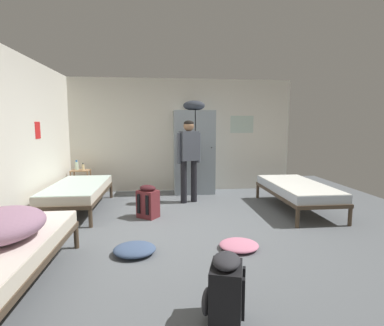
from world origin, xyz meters
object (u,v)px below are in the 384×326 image
at_px(person_traveler, 189,154).
at_px(water_bottle, 77,166).
at_px(locker_bank, 194,150).
at_px(clothes_pile_denim, 135,249).
at_px(bed_right, 297,189).
at_px(lotion_bottle, 83,167).
at_px(backpack_black, 225,290).
at_px(shelf_unit, 81,180).
at_px(bed_left_rear, 78,190).
at_px(bedding_heap, 2,225).
at_px(clothes_pile_pink, 239,245).
at_px(backpack_maroon, 148,202).

height_order(person_traveler, water_bottle, person_traveler).
bearing_deg(locker_bank, clothes_pile_denim, -108.68).
relative_size(bed_right, lotion_bottle, 11.91).
xyz_separation_m(bed_right, backpack_black, (-1.96, -2.88, -0.12)).
bearing_deg(lotion_bottle, backpack_black, -63.54).
bearing_deg(water_bottle, locker_bank, 1.17).
xyz_separation_m(shelf_unit, bed_left_rear, (0.25, -1.15, 0.04)).
distance_m(bedding_heap, water_bottle, 3.76).
relative_size(shelf_unit, clothes_pile_pink, 1.16).
distance_m(bed_right, lotion_bottle, 4.37).
distance_m(person_traveler, backpack_black, 3.68).
xyz_separation_m(bed_left_rear, backpack_black, (1.97, -3.22, -0.12)).
xyz_separation_m(bedding_heap, backpack_maroon, (1.23, 2.07, -0.37)).
bearing_deg(backpack_maroon, water_bottle, 133.66).
relative_size(locker_bank, bed_left_rear, 1.09).
relative_size(shelf_unit, bed_right, 0.30).
relative_size(bed_left_rear, clothes_pile_denim, 3.73).
bearing_deg(bed_left_rear, locker_bank, 28.77).
bearing_deg(bedding_heap, lotion_bottle, 93.32).
bearing_deg(shelf_unit, bed_left_rear, -77.74).
xyz_separation_m(locker_bank, backpack_black, (-0.25, -4.44, -0.71)).
distance_m(locker_bank, bedding_heap, 4.40).
bearing_deg(clothes_pile_denim, locker_bank, 71.32).
height_order(lotion_bottle, backpack_black, lotion_bottle).
distance_m(bed_left_rear, backpack_black, 3.78).
relative_size(bedding_heap, backpack_black, 1.55).
height_order(shelf_unit, water_bottle, water_bottle).
relative_size(bed_left_rear, lotion_bottle, 11.91).
height_order(bed_right, backpack_black, backpack_black).
bearing_deg(water_bottle, clothes_pile_pink, -47.85).
xyz_separation_m(shelf_unit, bedding_heap, (0.28, -3.72, 0.29)).
xyz_separation_m(shelf_unit, clothes_pile_denim, (1.41, -3.08, -0.29)).
bearing_deg(person_traveler, shelf_unit, 161.48).
relative_size(bed_right, bed_left_rear, 1.00).
bearing_deg(shelf_unit, backpack_black, -63.02).
bearing_deg(lotion_bottle, bedding_heap, -86.68).
distance_m(water_bottle, clothes_pile_denim, 3.49).
height_order(bedding_heap, backpack_black, bedding_heap).
relative_size(lotion_bottle, clothes_pile_pink, 0.32).
xyz_separation_m(bedding_heap, clothes_pile_pink, (2.41, 0.67, -0.59)).
xyz_separation_m(lotion_bottle, clothes_pile_denim, (1.34, -3.04, -0.58)).
distance_m(shelf_unit, lotion_bottle, 0.31).
bearing_deg(backpack_maroon, bed_left_rear, 158.30).
distance_m(lotion_bottle, clothes_pile_pink, 4.04).
distance_m(bedding_heap, clothes_pile_pink, 2.57).
height_order(water_bottle, clothes_pile_pink, water_bottle).
relative_size(water_bottle, clothes_pile_denim, 0.42).
relative_size(water_bottle, backpack_maroon, 0.39).
bearing_deg(locker_bank, water_bottle, -178.83).
bearing_deg(water_bottle, lotion_bottle, -21.80).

